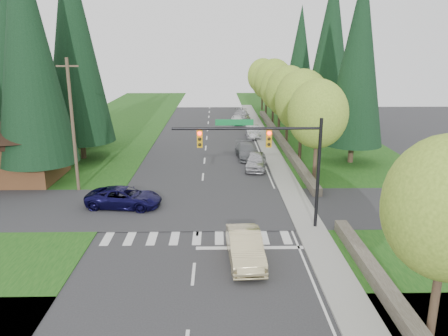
{
  "coord_description": "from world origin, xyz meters",
  "views": [
    {
      "loc": [
        1.15,
        -20.23,
        10.75
      ],
      "look_at": [
        1.67,
        8.26,
        2.8
      ],
      "focal_mm": 35.0,
      "sensor_mm": 36.0,
      "label": 1
    }
  ],
  "objects_px": {
    "suv_navy": "(124,198)",
    "parked_car_a": "(256,161)",
    "parked_car_c": "(253,131)",
    "sedan_champagne": "(245,247)",
    "parked_car_d": "(237,120)",
    "parked_car_e": "(242,116)",
    "parked_car_b": "(247,151)"
  },
  "relations": [
    {
      "from": "sedan_champagne",
      "to": "parked_car_e",
      "type": "distance_m",
      "value": 44.11
    },
    {
      "from": "parked_car_b",
      "to": "parked_car_e",
      "type": "height_order",
      "value": "parked_car_e"
    },
    {
      "from": "parked_car_d",
      "to": "parked_car_e",
      "type": "distance_m",
      "value": 2.79
    },
    {
      "from": "parked_car_c",
      "to": "parked_car_d",
      "type": "relative_size",
      "value": 1.19
    },
    {
      "from": "parked_car_a",
      "to": "parked_car_d",
      "type": "bearing_deg",
      "value": 99.09
    },
    {
      "from": "sedan_champagne",
      "to": "parked_car_a",
      "type": "height_order",
      "value": "sedan_champagne"
    },
    {
      "from": "parked_car_a",
      "to": "parked_car_e",
      "type": "xyz_separation_m",
      "value": [
        0.26,
        26.43,
        0.02
      ]
    },
    {
      "from": "suv_navy",
      "to": "parked_car_c",
      "type": "relative_size",
      "value": 1.13
    },
    {
      "from": "parked_car_a",
      "to": "parked_car_c",
      "type": "relative_size",
      "value": 0.98
    },
    {
      "from": "sedan_champagne",
      "to": "parked_car_d",
      "type": "relative_size",
      "value": 1.24
    },
    {
      "from": "suv_navy",
      "to": "parked_car_d",
      "type": "bearing_deg",
      "value": -8.13
    },
    {
      "from": "sedan_champagne",
      "to": "parked_car_b",
      "type": "distance_m",
      "value": 21.79
    },
    {
      "from": "sedan_champagne",
      "to": "parked_car_c",
      "type": "relative_size",
      "value": 1.05
    },
    {
      "from": "parked_car_d",
      "to": "suv_navy",
      "type": "bearing_deg",
      "value": -109.49
    },
    {
      "from": "sedan_champagne",
      "to": "parked_car_d",
      "type": "xyz_separation_m",
      "value": [
        1.59,
        41.38,
        -0.13
      ]
    },
    {
      "from": "parked_car_e",
      "to": "sedan_champagne",
      "type": "bearing_deg",
      "value": -94.23
    },
    {
      "from": "suv_navy",
      "to": "parked_car_a",
      "type": "relative_size",
      "value": 1.15
    },
    {
      "from": "parked_car_a",
      "to": "parked_car_d",
      "type": "relative_size",
      "value": 1.17
    },
    {
      "from": "suv_navy",
      "to": "parked_car_c",
      "type": "height_order",
      "value": "parked_car_c"
    },
    {
      "from": "parked_car_b",
      "to": "parked_car_c",
      "type": "height_order",
      "value": "parked_car_c"
    },
    {
      "from": "parked_car_c",
      "to": "parked_car_e",
      "type": "relative_size",
      "value": 0.84
    },
    {
      "from": "parked_car_a",
      "to": "parked_car_e",
      "type": "distance_m",
      "value": 26.43
    },
    {
      "from": "parked_car_c",
      "to": "parked_car_b",
      "type": "bearing_deg",
      "value": -99.35
    },
    {
      "from": "parked_car_e",
      "to": "parked_car_c",
      "type": "bearing_deg",
      "value": -88.32
    },
    {
      "from": "sedan_champagne",
      "to": "parked_car_d",
      "type": "height_order",
      "value": "sedan_champagne"
    },
    {
      "from": "parked_car_d",
      "to": "parked_car_e",
      "type": "xyz_separation_m",
      "value": [
        0.81,
        2.66,
        0.13
      ]
    },
    {
      "from": "sedan_champagne",
      "to": "suv_navy",
      "type": "xyz_separation_m",
      "value": [
        -7.82,
        8.02,
        -0.07
      ]
    },
    {
      "from": "parked_car_a",
      "to": "parked_car_b",
      "type": "bearing_deg",
      "value": 105.29
    },
    {
      "from": "sedan_champagne",
      "to": "parked_car_b",
      "type": "xyz_separation_m",
      "value": [
        1.59,
        21.73,
        -0.07
      ]
    },
    {
      "from": "parked_car_b",
      "to": "parked_car_e",
      "type": "bearing_deg",
      "value": 84.05
    },
    {
      "from": "sedan_champagne",
      "to": "parked_car_c",
      "type": "height_order",
      "value": "sedan_champagne"
    },
    {
      "from": "sedan_champagne",
      "to": "parked_car_e",
      "type": "relative_size",
      "value": 0.88
    }
  ]
}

